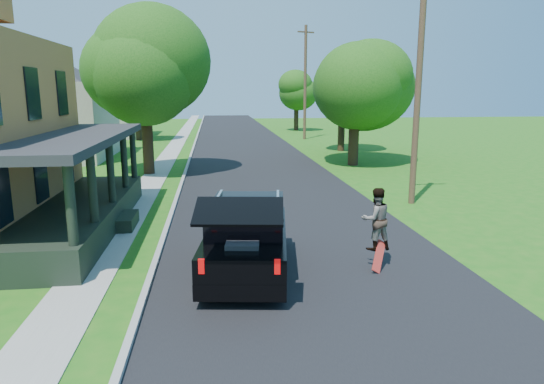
{
  "coord_description": "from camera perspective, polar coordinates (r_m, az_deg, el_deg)",
  "views": [
    {
      "loc": [
        -2.44,
        -10.1,
        4.51
      ],
      "look_at": [
        -0.86,
        3.0,
        1.73
      ],
      "focal_mm": 32.0,
      "sensor_mm": 36.0,
      "label": 1
    }
  ],
  "objects": [
    {
      "name": "tree_right_mid",
      "position": [
        37.12,
        8.28,
        12.74
      ],
      "size": [
        5.81,
        6.02,
        7.62
      ],
      "rotation": [
        0.0,
        0.0,
        -0.42
      ],
      "color": "black",
      "rests_on": "ground"
    },
    {
      "name": "tree_right_far",
      "position": [
        55.84,
        2.85,
        12.2
      ],
      "size": [
        5.56,
        5.22,
        7.27
      ],
      "rotation": [
        0.0,
        0.0,
        0.24
      ],
      "color": "black",
      "rests_on": "ground"
    },
    {
      "name": "curb",
      "position": [
        30.48,
        -9.84,
        3.2
      ],
      "size": [
        0.15,
        120.0,
        0.12
      ],
      "primitive_type": "cube",
      "color": "#979792",
      "rests_on": "ground"
    },
    {
      "name": "tree_left_far",
      "position": [
        46.54,
        -15.72,
        12.2
      ],
      "size": [
        5.55,
        5.7,
        7.62
      ],
      "rotation": [
        0.0,
        0.0,
        -0.29
      ],
      "color": "black",
      "rests_on": "ground"
    },
    {
      "name": "skateboard",
      "position": [
        12.69,
        12.45,
        -7.51
      ],
      "size": [
        0.54,
        0.59,
        0.75
      ],
      "rotation": [
        0.0,
        0.0,
        0.09
      ],
      "color": "#99160D",
      "rests_on": "ground"
    },
    {
      "name": "ground",
      "position": [
        11.32,
        6.27,
        -11.65
      ],
      "size": [
        140.0,
        140.0,
        0.0
      ],
      "primitive_type": "plane",
      "color": "#1B6213",
      "rests_on": "ground"
    },
    {
      "name": "street",
      "position": [
        30.53,
        -2.22,
        3.38
      ],
      "size": [
        8.0,
        120.0,
        0.02
      ],
      "primitive_type": "cube",
      "color": "black",
      "rests_on": "ground"
    },
    {
      "name": "tree_left_mid",
      "position": [
        27.21,
        -14.97,
        14.37
      ],
      "size": [
        7.39,
        7.15,
        9.15
      ],
      "rotation": [
        0.0,
        0.0,
        0.27
      ],
      "color": "black",
      "rests_on": "ground"
    },
    {
      "name": "skateboarder",
      "position": [
        12.71,
        12.12,
        -3.12
      ],
      "size": [
        0.88,
        0.74,
        1.63
      ],
      "rotation": [
        0.0,
        0.0,
        3.31
      ],
      "color": "black",
      "rests_on": "ground"
    },
    {
      "name": "neighbor_house_mid",
      "position": [
        35.85,
        -25.28,
        10.26
      ],
      "size": [
        12.78,
        12.78,
        8.3
      ],
      "color": "#ABA597",
      "rests_on": "ground"
    },
    {
      "name": "utility_pole_far",
      "position": [
        45.83,
        3.93,
        12.83
      ],
      "size": [
        1.62,
        0.67,
        10.29
      ],
      "rotation": [
        0.0,
        0.0,
        0.34
      ],
      "color": "#453220",
      "rests_on": "ground"
    },
    {
      "name": "sidewalk",
      "position": [
        30.6,
        -12.75,
        3.11
      ],
      "size": [
        1.3,
        120.0,
        0.03
      ],
      "primitive_type": "cube",
      "color": "gray",
      "rests_on": "ground"
    },
    {
      "name": "tree_right_near",
      "position": [
        29.99,
        9.72,
        13.54
      ],
      "size": [
        7.23,
        6.92,
        8.74
      ],
      "rotation": [
        0.0,
        0.0,
        0.21
      ],
      "color": "black",
      "rests_on": "ground"
    },
    {
      "name": "black_suv",
      "position": [
        12.17,
        -2.99,
        -5.4
      ],
      "size": [
        2.54,
        5.23,
        2.34
      ],
      "rotation": [
        0.0,
        0.0,
        -0.13
      ],
      "color": "black",
      "rests_on": "ground"
    },
    {
      "name": "neighbor_house_far",
      "position": [
        51.31,
        -19.69,
        10.84
      ],
      "size": [
        12.78,
        12.78,
        8.3
      ],
      "color": "#ABA597",
      "rests_on": "ground"
    },
    {
      "name": "utility_pole_near",
      "position": [
        20.05,
        16.9,
        12.87
      ],
      "size": [
        1.56,
        0.26,
        9.78
      ],
      "rotation": [
        0.0,
        0.0,
        -0.01
      ],
      "color": "#453220",
      "rests_on": "ground"
    }
  ]
}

